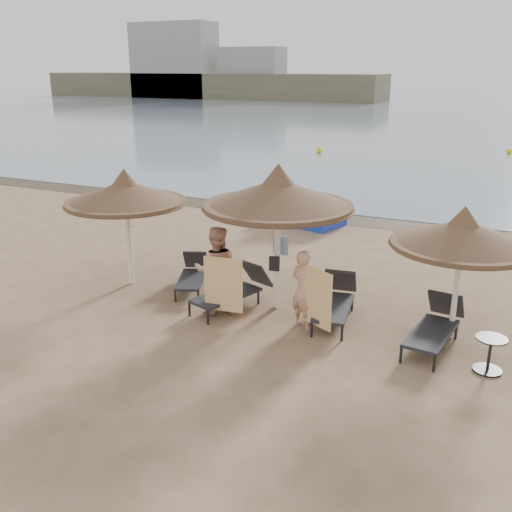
{
  "coord_description": "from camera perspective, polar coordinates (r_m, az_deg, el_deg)",
  "views": [
    {
      "loc": [
        5.16,
        -9.56,
        5.1
      ],
      "look_at": [
        0.13,
        1.2,
        1.14
      ],
      "focal_mm": 40.0,
      "sensor_mm": 36.0,
      "label": 1
    }
  ],
  "objects": [
    {
      "name": "ground",
      "position": [
        12.01,
        -3.01,
        -6.74
      ],
      "size": [
        160.0,
        160.0,
        0.0
      ],
      "primitive_type": "plane",
      "color": "#967759",
      "rests_on": "ground"
    },
    {
      "name": "lounger_near_right",
      "position": [
        12.24,
        7.99,
        -4.34
      ],
      "size": [
        0.95,
        2.08,
        0.89
      ],
      "rotation": [
        0.0,
        0.0,
        0.15
      ],
      "color": "black",
      "rests_on": "ground"
    },
    {
      "name": "far_shore",
      "position": [
        92.5,
        6.24,
        16.98
      ],
      "size": [
        150.0,
        54.8,
        12.0
      ],
      "color": "#6A6247",
      "rests_on": "ground"
    },
    {
      "name": "bag_patterned",
      "position": [
        12.45,
        2.48,
        1.14
      ],
      "size": [
        0.35,
        0.2,
        0.43
      ],
      "rotation": [
        0.0,
        0.0,
        -0.28
      ],
      "color": "white",
      "rests_on": "ground"
    },
    {
      "name": "pedal_boat",
      "position": [
        19.55,
        4.86,
        4.53
      ],
      "size": [
        2.77,
        2.09,
        1.15
      ],
      "rotation": [
        0.0,
        0.0,
        -0.29
      ],
      "color": "#1C38B8",
      "rests_on": "ground"
    },
    {
      "name": "lounger_far_right",
      "position": [
        11.52,
        17.54,
        -6.57
      ],
      "size": [
        0.91,
        2.07,
        0.9
      ],
      "rotation": [
        0.0,
        0.0,
        -0.13
      ],
      "color": "black",
      "rests_on": "ground"
    },
    {
      "name": "lounger_far_left",
      "position": [
        13.84,
        -6.36,
        -1.77
      ],
      "size": [
        1.19,
        1.81,
        0.77
      ],
      "rotation": [
        0.0,
        0.0,
        0.4
      ],
      "color": "black",
      "rests_on": "ground"
    },
    {
      "name": "buoy_mid",
      "position": [
        38.73,
        23.99,
        9.56
      ],
      "size": [
        0.33,
        0.33,
        0.33
      ],
      "primitive_type": "sphere",
      "color": "yellow",
      "rests_on": "ground"
    },
    {
      "name": "lounger_near_left",
      "position": [
        12.69,
        -2.08,
        -3.31
      ],
      "size": [
        1.28,
        2.1,
        0.9
      ],
      "rotation": [
        0.0,
        0.0,
        -0.34
      ],
      "color": "black",
      "rests_on": "ground"
    },
    {
      "name": "palapa_center",
      "position": [
        12.0,
        2.23,
        6.17
      ],
      "size": [
        3.24,
        3.24,
        3.21
      ],
      "rotation": [
        0.0,
        0.0,
        -0.27
      ],
      "color": "white",
      "rests_on": "ground"
    },
    {
      "name": "side_table",
      "position": [
        10.89,
        22.3,
        -9.19
      ],
      "size": [
        0.54,
        0.54,
        0.65
      ],
      "rotation": [
        0.0,
        0.0,
        0.37
      ],
      "color": "black",
      "rests_on": "ground"
    },
    {
      "name": "towel_left",
      "position": [
        11.8,
        -3.29,
        -2.89
      ],
      "size": [
        0.84,
        0.14,
        1.18
      ],
      "rotation": [
        0.0,
        0.0,
        0.14
      ],
      "color": "orange",
      "rests_on": "ground"
    },
    {
      "name": "palapa_left",
      "position": [
        13.82,
        -12.93,
        6.16
      ],
      "size": [
        2.88,
        2.88,
        2.86
      ],
      "rotation": [
        0.0,
        0.0,
        -0.27
      ],
      "color": "white",
      "rests_on": "ground"
    },
    {
      "name": "wet_sand_strip",
      "position": [
        20.3,
        9.54,
        3.64
      ],
      "size": [
        200.0,
        1.6,
        0.01
      ],
      "primitive_type": "cube",
      "color": "#463928",
      "rests_on": "ground"
    },
    {
      "name": "person_left",
      "position": [
        12.14,
        -4.0,
        -0.74
      ],
      "size": [
        1.22,
        1.05,
        2.25
      ],
      "primitive_type": "imported",
      "rotation": [
        0.0,
        0.0,
        3.59
      ],
      "color": "tan",
      "rests_on": "ground"
    },
    {
      "name": "towel_right",
      "position": [
        11.19,
        6.01,
        -4.16
      ],
      "size": [
        0.77,
        0.39,
        1.19
      ],
      "rotation": [
        0.0,
        0.0,
        -0.45
      ],
      "color": "orange",
      "rests_on": "ground"
    },
    {
      "name": "buoy_left",
      "position": [
        35.99,
        6.35,
        10.49
      ],
      "size": [
        0.39,
        0.39,
        0.39
      ],
      "primitive_type": "sphere",
      "color": "yellow",
      "rests_on": "ground"
    },
    {
      "name": "palapa_right",
      "position": [
        11.32,
        19.95,
        2.06
      ],
      "size": [
        2.69,
        2.69,
        2.67
      ],
      "rotation": [
        0.0,
        0.0,
        -0.27
      ],
      "color": "white",
      "rests_on": "ground"
    },
    {
      "name": "sea",
      "position": [
        89.85,
        22.42,
        13.86
      ],
      "size": [
        200.0,
        140.0,
        0.03
      ],
      "primitive_type": "cube",
      "color": "slate",
      "rests_on": "ground"
    },
    {
      "name": "person_right",
      "position": [
        11.47,
        4.8,
        -2.77
      ],
      "size": [
        1.04,
        0.87,
        1.94
      ],
      "primitive_type": "imported",
      "rotation": [
        0.0,
        0.0,
        2.76
      ],
      "color": "tan",
      "rests_on": "ground"
    },
    {
      "name": "bag_dark",
      "position": [
        12.26,
        1.85,
        -0.77
      ],
      "size": [
        0.23,
        0.12,
        0.32
      ],
      "rotation": [
        0.0,
        0.0,
        0.23
      ],
      "color": "black",
      "rests_on": "ground"
    }
  ]
}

